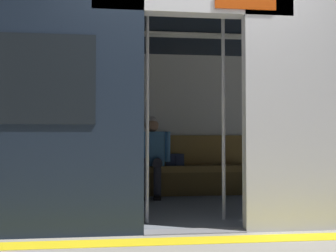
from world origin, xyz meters
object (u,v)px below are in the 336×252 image
(person_seated, at_px, (151,151))
(bench_seat, at_px, (165,173))
(handbag, at_px, (175,160))
(train_car, at_px, (171,83))
(grab_pole_far, at_px, (223,116))
(grab_pole_door, at_px, (147,115))
(book, at_px, (125,165))

(person_seated, bearing_deg, bench_seat, -165.63)
(person_seated, relative_size, handbag, 4.45)
(train_car, distance_m, grab_pole_far, 1.00)
(train_car, height_order, handbag, train_car)
(person_seated, height_order, handbag, person_seated)
(person_seated, distance_m, grab_pole_far, 1.96)
(train_car, distance_m, grab_pole_door, 0.99)
(bench_seat, xyz_separation_m, handbag, (-0.15, -0.05, 0.18))
(bench_seat, height_order, handbag, handbag)
(handbag, bearing_deg, grab_pole_far, 97.16)
(book, bearing_deg, grab_pole_far, 118.28)
(train_car, height_order, bench_seat, train_car)
(bench_seat, bearing_deg, grab_pole_door, 78.48)
(person_seated, xyz_separation_m, handbag, (-0.36, -0.10, -0.14))
(grab_pole_door, bearing_deg, person_seated, -95.64)
(handbag, distance_m, book, 0.73)
(bench_seat, height_order, grab_pole_door, grab_pole_door)
(train_car, relative_size, handbag, 24.62)
(bench_seat, xyz_separation_m, book, (0.58, -0.04, 0.11))
(handbag, height_order, grab_pole_door, grab_pole_door)
(bench_seat, relative_size, person_seated, 2.26)
(bench_seat, height_order, grab_pole_far, grab_pole_far)
(book, distance_m, grab_pole_far, 2.23)
(book, bearing_deg, bench_seat, 177.06)
(bench_seat, distance_m, person_seated, 0.39)
(book, height_order, grab_pole_door, grab_pole_door)
(bench_seat, bearing_deg, grab_pole_far, 101.81)
(handbag, xyz_separation_m, grab_pole_door, (0.54, 1.97, 0.54))
(bench_seat, bearing_deg, book, -4.36)
(grab_pole_door, relative_size, grab_pole_far, 1.00)
(train_car, bearing_deg, grab_pole_door, 67.65)
(train_car, relative_size, grab_pole_far, 3.02)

